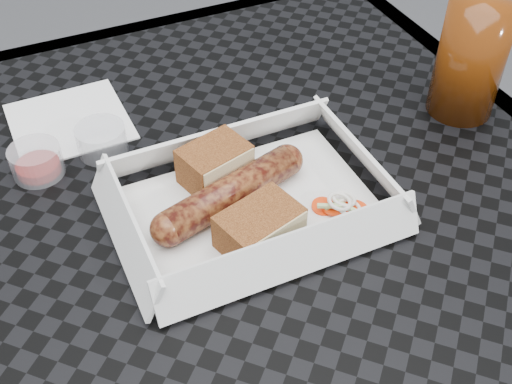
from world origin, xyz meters
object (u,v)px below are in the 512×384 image
patio_table (203,294)px  drink_glass (471,57)px  bratwurst (231,193)px  food_tray (251,207)px

patio_table → drink_glass: (0.33, 0.06, 0.14)m
patio_table → bratwurst: bratwurst is taller
patio_table → bratwurst: size_ratio=4.86×
food_tray → patio_table: bearing=-163.7°
bratwurst → patio_table: bearing=-148.8°
food_tray → drink_glass: (0.27, 0.05, 0.06)m
patio_table → drink_glass: size_ratio=6.08×
patio_table → drink_glass: 0.37m
food_tray → bratwurst: size_ratio=1.34×
bratwurst → drink_glass: size_ratio=1.25×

